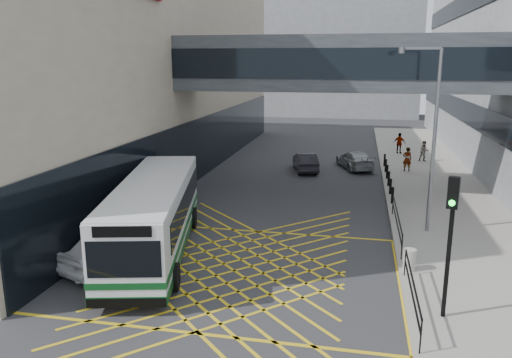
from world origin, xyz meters
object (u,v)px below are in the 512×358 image
Objects in this scene: bus at (155,214)px; pedestrian_a at (407,159)px; car_dark at (305,162)px; car_silver at (355,159)px; traffic_light at (451,228)px; litter_bin at (409,260)px; pedestrian_b at (424,151)px; car_white at (117,246)px; pedestrian_c at (400,143)px; street_lamp at (431,130)px.

bus reaches higher than pedestrian_a.
car_silver is (3.43, 1.52, 0.03)m from car_dark.
pedestrian_a is at bearing 104.89° from traffic_light.
pedestrian_b reaches higher than litter_bin.
car_white is at bearing -129.44° from pedestrian_b.
traffic_light is (10.62, -3.67, 1.38)m from bus.
car_dark is at bearing 3.97° from car_silver.
litter_bin is 17.64m from pedestrian_a.
pedestrian_b reaches higher than car_dark.
pedestrian_a reaches higher than car_white.
car_dark is 2.44× the size of pedestrian_c.
pedestrian_a is at bearing -100.92° from car_white.
bus is at bearing 178.74° from litter_bin.
bus reaches higher than litter_bin.
street_lamp reaches higher than litter_bin.
traffic_light reaches higher than bus.
pedestrian_b is (8.57, 4.50, 0.29)m from car_dark.
litter_bin is at bearing -150.78° from car_white.
car_white is 28.61m from pedestrian_c.
car_white is 1.12× the size of car_silver.
car_dark is 7.04m from pedestrian_a.
car_silver is 14.71m from street_lamp.
traffic_light is at bearing -93.57° from street_lamp.
traffic_light reaches higher than litter_bin.
car_white is 11.90m from traffic_light.
traffic_light is 8.29m from street_lamp.
pedestrian_b is at bearing 82.25° from street_lamp.
litter_bin is 0.47× the size of pedestrian_c.
litter_bin is at bearing 117.66° from traffic_light.
street_lamp is at bearing 82.19° from pedestrian_a.
litter_bin is at bearing 109.05° from pedestrian_c.
litter_bin is 21.59m from pedestrian_b.
bus is 2.53× the size of car_silver.
car_white is 10.95m from litter_bin.
car_dark is at bearing 62.21° from bus.
street_lamp reaches higher than pedestrian_c.
pedestrian_c is at bearing -147.25° from car_dark.
bus reaches higher than car_dark.
litter_bin is (10.85, 1.42, -0.22)m from car_white.
street_lamp reaches higher than car_silver.
traffic_light is at bearing -32.40° from bus.
street_lamp is (3.23, -13.76, 4.06)m from car_silver.
traffic_light is at bearing 81.88° from pedestrian_a.
street_lamp is at bearing 83.25° from car_silver.
pedestrian_b is at bearing -99.34° from car_white.
bus is at bearing 50.68° from pedestrian_a.
car_silver is 18.55m from litter_bin.
car_white is at bearing 46.56° from car_silver.
pedestrian_b is (12.86, 21.17, -0.67)m from bus.
traffic_light reaches higher than pedestrian_b.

